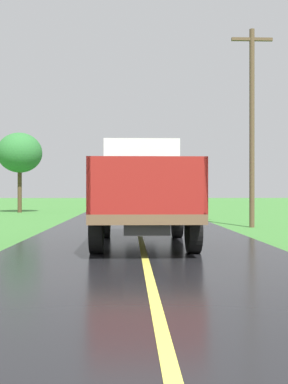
% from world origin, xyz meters
% --- Properties ---
extents(banana_truck_near, '(2.38, 5.82, 2.80)m').
position_xyz_m(banana_truck_near, '(0.05, 10.78, 1.47)').
color(banana_truck_near, '#2D2D30').
rests_on(banana_truck_near, road_surface).
extents(utility_pole_roadside, '(1.63, 0.20, 7.83)m').
position_xyz_m(utility_pole_roadside, '(4.52, 16.36, 4.16)').
color(utility_pole_roadside, brown).
rests_on(utility_pole_roadside, ground).
extents(roadside_tree_near_left, '(3.00, 3.00, 5.40)m').
position_xyz_m(roadside_tree_near_left, '(-7.76, 29.51, 4.02)').
color(roadside_tree_near_left, '#4C3823').
rests_on(roadside_tree_near_left, ground).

